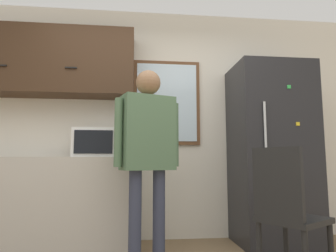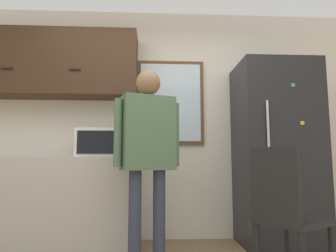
{
  "view_description": "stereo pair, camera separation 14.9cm",
  "coord_description": "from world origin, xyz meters",
  "px_view_note": "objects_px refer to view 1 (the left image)",
  "views": [
    {
      "loc": [
        -0.16,
        -1.68,
        0.87
      ],
      "look_at": [
        0.13,
        1.0,
        1.2
      ],
      "focal_mm": 32.0,
      "sensor_mm": 36.0,
      "label": 1
    },
    {
      "loc": [
        -0.01,
        -1.7,
        0.87
      ],
      "look_at": [
        0.13,
        1.0,
        1.2
      ],
      "focal_mm": 32.0,
      "sensor_mm": 36.0,
      "label": 2
    }
  ],
  "objects_px": {
    "chair": "(286,209)",
    "person": "(148,142)",
    "microwave": "(101,143)",
    "refrigerator": "(272,153)"
  },
  "relations": [
    {
      "from": "chair",
      "to": "person",
      "type": "bearing_deg",
      "value": 28.6
    },
    {
      "from": "microwave",
      "to": "refrigerator",
      "type": "relative_size",
      "value": 0.27
    },
    {
      "from": "microwave",
      "to": "refrigerator",
      "type": "distance_m",
      "value": 1.86
    },
    {
      "from": "person",
      "to": "microwave",
      "type": "bearing_deg",
      "value": 112.35
    },
    {
      "from": "microwave",
      "to": "chair",
      "type": "xyz_separation_m",
      "value": [
        1.46,
        -1.09,
        -0.53
      ]
    },
    {
      "from": "refrigerator",
      "to": "microwave",
      "type": "bearing_deg",
      "value": 178.57
    },
    {
      "from": "person",
      "to": "chair",
      "type": "xyz_separation_m",
      "value": [
        0.98,
        -0.57,
        -0.51
      ]
    },
    {
      "from": "person",
      "to": "refrigerator",
      "type": "height_order",
      "value": "refrigerator"
    },
    {
      "from": "microwave",
      "to": "chair",
      "type": "bearing_deg",
      "value": -36.83
    },
    {
      "from": "microwave",
      "to": "refrigerator",
      "type": "bearing_deg",
      "value": -1.43
    }
  ]
}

